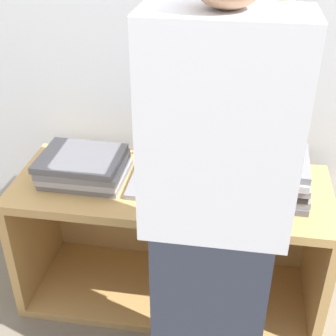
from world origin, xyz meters
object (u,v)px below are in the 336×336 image
(person, at_px, (214,217))
(laptop_open, at_px, (173,165))
(laptop_stack_left, at_px, (84,167))
(laptop_stack_right, at_px, (264,175))

(person, bearing_deg, laptop_open, 111.10)
(laptop_stack_left, height_order, person, person)
(laptop_stack_left, bearing_deg, laptop_stack_right, 0.47)
(laptop_open, height_order, laptop_stack_right, laptop_open)
(laptop_stack_right, height_order, person, person)
(laptop_open, distance_m, laptop_stack_left, 0.35)
(laptop_stack_right, distance_m, person, 0.48)
(laptop_stack_left, distance_m, person, 0.70)
(person, bearing_deg, laptop_stack_left, 141.18)
(laptop_open, relative_size, laptop_stack_left, 1.05)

